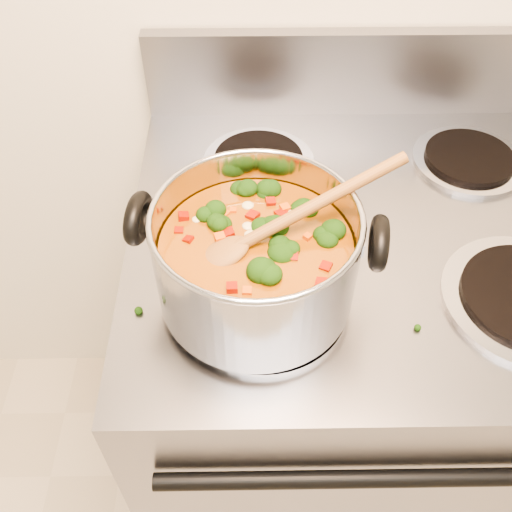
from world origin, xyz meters
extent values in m
cube|color=gray|center=(0.00, 1.16, 0.46)|extent=(0.78, 0.68, 0.92)
cube|color=gray|center=(0.00, 1.48, 1.00)|extent=(0.78, 0.03, 0.16)
cylinder|color=black|center=(0.00, 0.81, 0.80)|extent=(0.66, 0.02, 0.02)
cylinder|color=#A5A5AD|center=(-0.18, 1.01, 0.92)|extent=(0.24, 0.24, 0.01)
cylinder|color=black|center=(-0.18, 1.01, 0.93)|extent=(0.18, 0.18, 0.01)
cylinder|color=#A5A5AD|center=(-0.18, 1.31, 0.92)|extent=(0.19, 0.19, 0.01)
cylinder|color=black|center=(-0.18, 1.31, 0.93)|extent=(0.15, 0.15, 0.01)
cylinder|color=#A5A5AD|center=(0.19, 1.31, 0.92)|extent=(0.19, 0.19, 0.01)
cylinder|color=black|center=(0.19, 1.31, 0.93)|extent=(0.15, 0.15, 0.01)
cylinder|color=#ABABB3|center=(-0.19, 1.02, 1.01)|extent=(0.26, 0.26, 0.14)
torus|color=#ABABB3|center=(-0.19, 1.02, 1.08)|extent=(0.26, 0.26, 0.01)
cylinder|color=brown|center=(-0.19, 1.02, 0.99)|extent=(0.25, 0.25, 0.10)
torus|color=black|center=(-0.34, 1.04, 1.06)|extent=(0.03, 0.08, 0.08)
torus|color=black|center=(-0.04, 0.99, 1.06)|extent=(0.03, 0.08, 0.08)
ellipsoid|color=black|center=(-0.09, 1.01, 1.03)|extent=(0.04, 0.04, 0.03)
ellipsoid|color=black|center=(-0.20, 0.96, 1.03)|extent=(0.04, 0.04, 0.03)
ellipsoid|color=black|center=(-0.24, 0.98, 1.03)|extent=(0.04, 0.04, 0.03)
ellipsoid|color=black|center=(-0.12, 0.97, 1.03)|extent=(0.04, 0.04, 0.03)
ellipsoid|color=black|center=(-0.26, 1.00, 1.03)|extent=(0.04, 0.04, 0.03)
ellipsoid|color=black|center=(-0.10, 1.01, 1.03)|extent=(0.04, 0.04, 0.03)
ellipsoid|color=black|center=(-0.15, 1.00, 1.03)|extent=(0.04, 0.04, 0.03)
ellipsoid|color=black|center=(-0.12, 0.97, 1.03)|extent=(0.04, 0.04, 0.03)
ellipsoid|color=black|center=(-0.13, 0.94, 1.03)|extent=(0.04, 0.04, 0.03)
ellipsoid|color=black|center=(-0.14, 1.03, 1.03)|extent=(0.04, 0.04, 0.03)
ellipsoid|color=#951805|center=(-0.28, 1.04, 1.03)|extent=(0.01, 0.01, 0.01)
ellipsoid|color=#951805|center=(-0.29, 1.02, 1.03)|extent=(0.01, 0.01, 0.01)
ellipsoid|color=#951805|center=(-0.16, 1.04, 1.03)|extent=(0.01, 0.01, 0.01)
ellipsoid|color=#951805|center=(-0.28, 1.02, 1.03)|extent=(0.01, 0.01, 0.01)
ellipsoid|color=#951805|center=(-0.12, 1.09, 1.03)|extent=(0.01, 0.01, 0.01)
ellipsoid|color=#951805|center=(-0.23, 0.98, 1.03)|extent=(0.01, 0.01, 0.01)
ellipsoid|color=#951805|center=(-0.21, 1.12, 1.03)|extent=(0.01, 0.01, 0.01)
ellipsoid|color=#951805|center=(-0.16, 0.96, 1.03)|extent=(0.01, 0.01, 0.01)
ellipsoid|color=#951805|center=(-0.11, 1.02, 1.03)|extent=(0.01, 0.01, 0.01)
ellipsoid|color=#951805|center=(-0.09, 0.99, 1.03)|extent=(0.01, 0.01, 0.01)
ellipsoid|color=#951805|center=(-0.16, 0.99, 1.03)|extent=(0.01, 0.01, 0.01)
ellipsoid|color=#951805|center=(-0.12, 1.08, 1.03)|extent=(0.01, 0.01, 0.01)
ellipsoid|color=#951805|center=(-0.29, 1.01, 1.03)|extent=(0.01, 0.01, 0.01)
ellipsoid|color=#951805|center=(-0.12, 1.07, 1.03)|extent=(0.01, 0.01, 0.01)
ellipsoid|color=#CC4C0B|center=(-0.16, 1.12, 1.03)|extent=(0.01, 0.01, 0.01)
ellipsoid|color=#CC4C0B|center=(-0.15, 1.04, 1.03)|extent=(0.01, 0.01, 0.01)
ellipsoid|color=#CC4C0B|center=(-0.16, 1.07, 1.03)|extent=(0.01, 0.01, 0.01)
ellipsoid|color=#CC4C0B|center=(-0.27, 0.97, 1.03)|extent=(0.01, 0.01, 0.01)
ellipsoid|color=#CC4C0B|center=(-0.15, 1.09, 1.03)|extent=(0.01, 0.01, 0.01)
ellipsoid|color=#CC4C0B|center=(-0.15, 0.92, 1.03)|extent=(0.01, 0.01, 0.01)
ellipsoid|color=#CC4C0B|center=(-0.13, 1.05, 1.03)|extent=(0.01, 0.01, 0.01)
ellipsoid|color=#CC4C0B|center=(-0.27, 0.99, 1.03)|extent=(0.01, 0.01, 0.01)
ellipsoid|color=#CC4C0B|center=(-0.26, 0.94, 1.03)|extent=(0.01, 0.01, 0.01)
ellipsoid|color=#CC4C0B|center=(-0.19, 0.96, 1.03)|extent=(0.01, 0.01, 0.01)
ellipsoid|color=#C8BB89|center=(-0.22, 1.01, 1.03)|extent=(0.02, 0.02, 0.01)
ellipsoid|color=#C8BB89|center=(-0.23, 1.10, 1.03)|extent=(0.02, 0.02, 0.01)
ellipsoid|color=#C8BB89|center=(-0.28, 1.01, 1.03)|extent=(0.02, 0.02, 0.01)
ellipsoid|color=#C8BB89|center=(-0.11, 1.02, 1.03)|extent=(0.02, 0.02, 0.01)
ellipsoid|color=#C8BB89|center=(-0.23, 0.97, 1.03)|extent=(0.02, 0.02, 0.01)
ellipsoid|color=#C8BB89|center=(-0.15, 1.06, 1.03)|extent=(0.02, 0.02, 0.01)
ellipsoid|color=#C8BB89|center=(-0.24, 1.01, 1.03)|extent=(0.02, 0.02, 0.01)
ellipsoid|color=#C8BB89|center=(-0.11, 0.99, 1.03)|extent=(0.02, 0.02, 0.01)
ellipsoid|color=olive|center=(-0.23, 1.00, 1.03)|extent=(0.09, 0.07, 0.04)
cylinder|color=olive|center=(-0.12, 1.04, 1.07)|extent=(0.24, 0.11, 0.09)
ellipsoid|color=black|center=(-0.34, 1.14, 0.92)|extent=(0.01, 0.01, 0.01)
ellipsoid|color=black|center=(-0.37, 1.07, 0.92)|extent=(0.01, 0.01, 0.01)
ellipsoid|color=black|center=(0.01, 0.96, 0.92)|extent=(0.01, 0.01, 0.01)
ellipsoid|color=black|center=(-0.37, 1.08, 0.92)|extent=(0.01, 0.01, 0.01)
camera|label=1|loc=(-0.20, 0.52, 1.55)|focal=40.00mm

